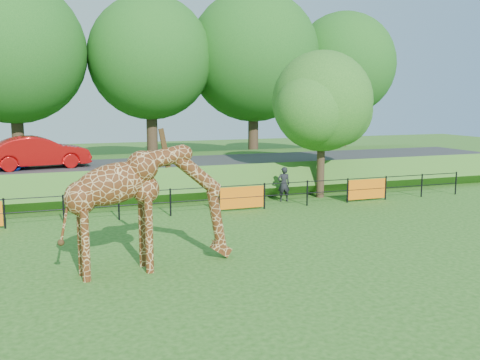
{
  "coord_description": "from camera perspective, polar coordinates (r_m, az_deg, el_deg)",
  "views": [
    {
      "loc": [
        -4.51,
        -12.29,
        4.57
      ],
      "look_at": [
        1.29,
        3.58,
        2.0
      ],
      "focal_mm": 40.0,
      "sensor_mm": 36.0,
      "label": 1
    }
  ],
  "objects": [
    {
      "name": "ground",
      "position": [
        13.87,
        0.05,
        -10.59
      ],
      "size": [
        90.0,
        90.0,
        0.0
      ],
      "primitive_type": "plane",
      "color": "#225415",
      "rests_on": "ground"
    },
    {
      "name": "giraffe",
      "position": [
        14.51,
        -9.54,
        -2.95
      ],
      "size": [
        4.78,
        1.37,
        3.37
      ],
      "primitive_type": null,
      "rotation": [
        0.0,
        0.0,
        0.11
      ],
      "color": "#542911",
      "rests_on": "ground"
    },
    {
      "name": "perimeter_fence",
      "position": [
        21.17,
        -7.43,
        -2.37
      ],
      "size": [
        28.07,
        0.1,
        1.1
      ],
      "primitive_type": null,
      "color": "black",
      "rests_on": "ground"
    },
    {
      "name": "embankment",
      "position": [
        28.43,
        -10.77,
        0.57
      ],
      "size": [
        40.0,
        9.0,
        1.3
      ],
      "primitive_type": "cube",
      "color": "#225415",
      "rests_on": "ground"
    },
    {
      "name": "road",
      "position": [
        26.87,
        -10.29,
        1.65
      ],
      "size": [
        40.0,
        5.0,
        0.12
      ],
      "primitive_type": "cube",
      "color": "#303033",
      "rests_on": "embankment"
    },
    {
      "name": "car_red",
      "position": [
        26.1,
        -20.7,
        2.78
      ],
      "size": [
        4.66,
        2.27,
        1.47
      ],
      "primitive_type": "imported",
      "rotation": [
        0.0,
        0.0,
        1.73
      ],
      "color": "red",
      "rests_on": "road"
    },
    {
      "name": "visitor",
      "position": [
        24.01,
        4.69,
        -0.45
      ],
      "size": [
        0.62,
        0.45,
        1.57
      ],
      "primitive_type": "imported",
      "rotation": [
        0.0,
        0.0,
        3.0
      ],
      "color": "black",
      "rests_on": "ground"
    },
    {
      "name": "tree_east",
      "position": [
        25.04,
        8.9,
        7.89
      ],
      "size": [
        5.4,
        4.71,
        6.76
      ],
      "color": "#2E2115",
      "rests_on": "ground"
    },
    {
      "name": "bg_tree_line",
      "position": [
        34.98,
        -9.73,
        12.83
      ],
      "size": [
        37.3,
        8.8,
        11.82
      ],
      "color": "#2E2115",
      "rests_on": "ground"
    }
  ]
}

